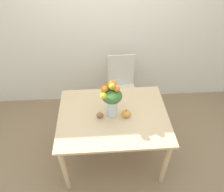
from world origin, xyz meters
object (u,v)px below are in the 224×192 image
(pumpkin, at_px, (126,113))
(dining_chair_near_window, at_px, (122,87))
(flower_vase, at_px, (111,99))
(turkey_figurine, at_px, (100,114))

(pumpkin, relative_size, dining_chair_near_window, 0.10)
(flower_vase, distance_m, turkey_figurine, 0.25)
(dining_chair_near_window, bearing_deg, flower_vase, -104.67)
(pumpkin, xyz_separation_m, dining_chair_near_window, (0.04, 0.88, -0.33))
(turkey_figurine, xyz_separation_m, dining_chair_near_window, (0.34, 0.87, -0.32))
(pumpkin, height_order, dining_chair_near_window, dining_chair_near_window)
(flower_vase, bearing_deg, turkey_figurine, -169.43)
(flower_vase, bearing_deg, dining_chair_near_window, 76.03)
(pumpkin, relative_size, turkey_figurine, 0.93)
(turkey_figurine, bearing_deg, pumpkin, -2.74)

